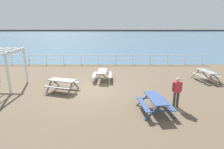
{
  "coord_description": "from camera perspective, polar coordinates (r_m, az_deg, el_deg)",
  "views": [
    {
      "loc": [
        1.5,
        -11.57,
        4.38
      ],
      "look_at": [
        1.44,
        0.85,
        0.8
      ],
      "focal_mm": 28.54,
      "sensor_mm": 36.0,
      "label": 1
    }
  ],
  "objects": [
    {
      "name": "visitor",
      "position": [
        10.07,
        20.32,
        -4.89
      ],
      "size": [
        0.53,
        0.23,
        1.66
      ],
      "rotation": [
        0.0,
        0.0,
        1.6
      ],
      "color": "#4C4233",
      "rests_on": "ground"
    },
    {
      "name": "lattice_pergola",
      "position": [
        14.34,
        -31.94,
        4.08
      ],
      "size": [
        2.53,
        2.65,
        2.7
      ],
      "rotation": [
        0.0,
        0.0,
        -0.04
      ],
      "color": "white",
      "rests_on": "ground"
    },
    {
      "name": "picnic_table_near_right",
      "position": [
        15.88,
        28.2,
        0.31
      ],
      "size": [
        1.79,
        2.02,
        0.8
      ],
      "rotation": [
        0.0,
        0.0,
        1.74
      ],
      "color": "gray",
      "rests_on": "ground"
    },
    {
      "name": "ground_plane",
      "position": [
        12.5,
        -6.68,
        -5.04
      ],
      "size": [
        30.0,
        24.0,
        0.2
      ],
      "primitive_type": "cube",
      "color": "brown"
    },
    {
      "name": "picnic_table_near_left",
      "position": [
        9.38,
        13.95,
        -8.29
      ],
      "size": [
        1.72,
        1.96,
        0.8
      ],
      "rotation": [
        0.0,
        0.0,
        1.68
      ],
      "color": "#334C84",
      "rests_on": "ground"
    },
    {
      "name": "picnic_table_far_left",
      "position": [
        12.33,
        -15.38,
        -2.44
      ],
      "size": [
        2.15,
        1.94,
        0.8
      ],
      "rotation": [
        0.0,
        0.0,
        -0.28
      ],
      "color": "gray",
      "rests_on": "ground"
    },
    {
      "name": "sea_band",
      "position": [
        64.49,
        -1.1,
        12.17
      ],
      "size": [
        142.0,
        90.0,
        0.01
      ],
      "primitive_type": "cube",
      "color": "#476B84",
      "rests_on": "ground"
    },
    {
      "name": "seaward_railing",
      "position": [
        19.71,
        -4.13,
        5.42
      ],
      "size": [
        23.07,
        0.07,
        1.08
      ],
      "color": "white",
      "rests_on": "ground"
    },
    {
      "name": "picnic_table_mid_centre",
      "position": [
        14.13,
        -2.87,
        0.48
      ],
      "size": [
        1.55,
        1.81,
        0.8
      ],
      "rotation": [
        0.0,
        0.0,
        1.56
      ],
      "color": "gray",
      "rests_on": "ground"
    },
    {
      "name": "distant_shoreline",
      "position": [
        107.42,
        -0.55,
        13.73
      ],
      "size": [
        142.0,
        6.0,
        1.8
      ],
      "primitive_type": "cube",
      "color": "#4C4C47",
      "rests_on": "ground"
    }
  ]
}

